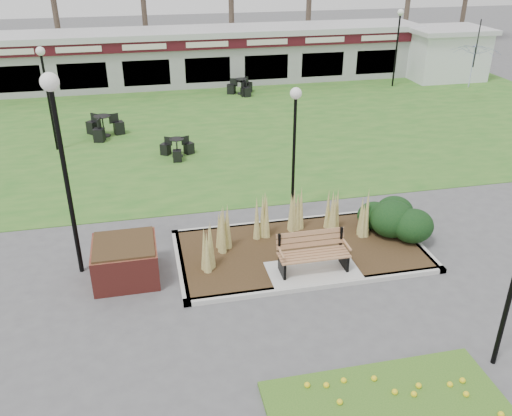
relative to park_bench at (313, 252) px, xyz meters
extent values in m
plane|color=#515154|center=(0.00, -0.25, -0.59)|extent=(100.00, 100.00, 0.00)
cube|color=#2B6A21|center=(0.00, 11.75, -0.58)|extent=(34.00, 16.00, 0.02)
cube|color=#382916|center=(0.00, 0.95, -0.53)|extent=(6.22, 3.22, 0.12)
cube|color=#B7B7B2|center=(0.00, -0.66, -0.53)|extent=(6.40, 0.18, 0.12)
cube|color=#B7B7B2|center=(0.00, 2.56, -0.53)|extent=(6.40, 0.18, 0.12)
cube|color=#B7B7B2|center=(-3.11, 0.95, -0.53)|extent=(0.18, 3.40, 0.12)
cube|color=#B7B7B2|center=(3.11, 0.95, -0.53)|extent=(0.18, 3.40, 0.12)
cube|color=#B7B7B2|center=(0.00, -0.10, -0.52)|extent=(2.20, 1.20, 0.13)
cone|color=tan|center=(-1.90, 1.35, 0.11)|extent=(0.36, 0.36, 1.15)
cone|color=tan|center=(-0.90, 1.75, 0.11)|extent=(0.36, 0.36, 1.15)
cone|color=tan|center=(0.20, 1.95, 0.11)|extent=(0.36, 0.36, 1.15)
cone|color=tan|center=(1.10, 1.75, 0.11)|extent=(0.36, 0.36, 1.15)
cone|color=tan|center=(1.90, 1.35, 0.11)|extent=(0.36, 0.36, 1.15)
cone|color=tan|center=(-2.40, 0.55, 0.11)|extent=(0.36, 0.36, 1.15)
ellipsoid|color=black|center=(2.60, 1.15, 0.00)|extent=(1.21, 1.10, 0.99)
ellipsoid|color=black|center=(3.00, 0.75, -0.04)|extent=(1.10, 1.00, 0.90)
ellipsoid|color=black|center=(2.90, 1.65, -0.06)|extent=(1.06, 0.96, 0.86)
ellipsoid|color=black|center=(2.30, 1.65, -0.11)|extent=(0.92, 0.84, 0.76)
cube|color=#9C6E46|center=(0.00, -0.10, -0.03)|extent=(1.70, 0.57, 0.04)
cube|color=#9C6E46|center=(0.00, 0.21, 0.25)|extent=(1.70, 0.13, 0.44)
cube|color=black|center=(-0.78, -0.10, -0.25)|extent=(0.06, 0.55, 0.42)
cube|color=black|center=(0.78, -0.10, -0.25)|extent=(0.06, 0.55, 0.42)
cube|color=black|center=(-0.78, 0.20, 0.22)|extent=(0.06, 0.06, 0.50)
cube|color=black|center=(0.78, 0.20, 0.22)|extent=(0.06, 0.06, 0.50)
cube|color=#9C6E46|center=(-0.82, -0.12, 0.15)|extent=(0.05, 0.50, 0.04)
cube|color=#9C6E46|center=(0.82, -0.12, 0.15)|extent=(0.05, 0.50, 0.04)
cube|color=maroon|center=(-4.40, 0.75, -0.14)|extent=(1.50, 1.50, 0.90)
cube|color=#382916|center=(-4.40, 0.75, 0.33)|extent=(1.40, 1.40, 0.06)
cube|color=#98999B|center=(0.00, 19.75, 0.71)|extent=(24.00, 3.00, 2.60)
cube|color=#430E16|center=(0.00, 18.20, 1.76)|extent=(24.00, 0.18, 0.55)
cube|color=silver|center=(0.00, 19.75, 2.16)|extent=(24.60, 3.40, 0.30)
cube|color=silver|center=(0.00, 18.09, 1.76)|extent=(22.00, 0.02, 0.28)
cube|color=black|center=(0.00, 18.30, 0.41)|extent=(22.00, 0.10, 1.30)
cube|color=silver|center=(13.50, 17.75, 0.71)|extent=(4.00, 3.00, 2.60)
cube|color=silver|center=(13.50, 17.75, 2.11)|extent=(4.40, 3.40, 0.25)
cylinder|color=#47382B|center=(-9.00, 27.75, 2.00)|extent=(0.36, 0.36, 5.17)
cylinder|color=#47382B|center=(-3.00, 27.75, 2.00)|extent=(0.36, 0.36, 5.17)
cylinder|color=#47382B|center=(3.00, 27.75, 2.00)|extent=(0.36, 0.36, 5.17)
cylinder|color=#47382B|center=(9.00, 27.75, 2.00)|extent=(0.36, 0.36, 5.17)
cylinder|color=#47382B|center=(15.00, 27.75, 2.00)|extent=(0.36, 0.36, 5.17)
cylinder|color=#47382B|center=(21.00, 27.75, 2.00)|extent=(0.36, 0.36, 5.17)
cylinder|color=black|center=(-5.50, 1.28, 1.65)|extent=(0.11, 0.11, 4.48)
sphere|color=white|center=(-5.50, 1.28, 4.07)|extent=(0.40, 0.40, 0.40)
cylinder|color=black|center=(0.33, 2.95, 1.17)|extent=(0.09, 0.09, 3.52)
sphere|color=white|center=(0.33, 2.95, 3.07)|extent=(0.32, 0.32, 0.32)
cylinder|color=black|center=(9.90, 16.60, 1.26)|extent=(0.09, 0.09, 3.70)
sphere|color=white|center=(9.90, 16.60, 3.26)|extent=(0.33, 0.33, 0.33)
cylinder|color=black|center=(-6.97, 10.23, 1.20)|extent=(0.09, 0.09, 3.57)
sphere|color=white|center=(-6.97, 10.23, 3.13)|extent=(0.32, 0.32, 0.32)
cylinder|color=black|center=(-5.25, 11.43, -0.55)|extent=(0.50, 0.50, 0.03)
cylinder|color=black|center=(-5.25, 11.43, -0.15)|extent=(0.06, 0.06, 0.82)
cylinder|color=black|center=(-5.25, 11.43, 0.28)|extent=(0.69, 0.69, 0.03)
cube|color=black|center=(-4.64, 11.60, -0.31)|extent=(0.48, 0.48, 0.53)
cube|color=black|center=(-5.70, 11.87, -0.31)|extent=(0.55, 0.55, 0.53)
cube|color=black|center=(-5.41, 10.82, -0.31)|extent=(0.47, 0.47, 0.53)
cylinder|color=black|center=(1.52, 16.75, -0.55)|extent=(0.39, 0.39, 0.03)
cylinder|color=black|center=(1.52, 16.75, -0.24)|extent=(0.04, 0.04, 0.64)
cylinder|color=black|center=(1.52, 16.75, 0.09)|extent=(0.54, 0.54, 0.02)
cube|color=black|center=(1.93, 17.03, -0.36)|extent=(0.42, 0.42, 0.41)
cube|color=black|center=(1.08, 16.97, -0.36)|extent=(0.41, 0.41, 0.41)
cube|color=black|center=(1.55, 16.26, -0.36)|extent=(0.32, 0.32, 0.41)
cylinder|color=black|center=(-2.52, 8.51, -0.55)|extent=(0.40, 0.40, 0.03)
cylinder|color=black|center=(-2.52, 8.51, -0.23)|extent=(0.05, 0.05, 0.66)
cylinder|color=black|center=(-2.52, 8.51, 0.11)|extent=(0.55, 0.55, 0.02)
cube|color=black|center=(-2.06, 8.72, -0.36)|extent=(0.41, 0.41, 0.42)
cube|color=black|center=(-2.93, 8.79, -0.36)|extent=(0.43, 0.43, 0.42)
cube|color=black|center=(-2.56, 8.01, -0.36)|extent=(0.34, 0.34, 0.42)
cylinder|color=black|center=(1.53, 16.75, -0.55)|extent=(0.46, 0.46, 0.03)
cylinder|color=black|center=(1.53, 16.75, -0.18)|extent=(0.05, 0.05, 0.75)
cylinder|color=black|center=(1.53, 16.75, 0.20)|extent=(0.63, 0.63, 0.03)
cube|color=black|center=(1.93, 17.15, -0.33)|extent=(0.50, 0.50, 0.48)
cube|color=black|center=(0.97, 16.90, -0.33)|extent=(0.44, 0.44, 0.48)
cube|color=black|center=(1.67, 16.20, -0.33)|extent=(0.43, 0.43, 0.48)
cylinder|color=black|center=(12.05, 12.75, 0.51)|extent=(0.06, 0.06, 2.20)
imported|color=#2D469D|center=(12.05, 12.75, 1.21)|extent=(2.87, 2.90, 2.07)
camera|label=1|loc=(-3.72, -10.57, 6.78)|focal=38.00mm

